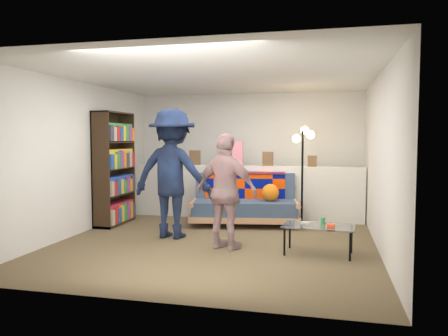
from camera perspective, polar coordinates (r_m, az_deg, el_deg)
name	(u,v)px	position (r m, az deg, el deg)	size (l,w,h in m)	color
ground	(218,240)	(6.56, -0.82, -9.43)	(5.00, 5.00, 0.00)	brown
room_shell	(225,128)	(6.84, 0.14, 5.24)	(4.60, 5.05, 2.45)	silver
half_wall_ledge	(241,192)	(8.20, 2.27, -3.17)	(4.45, 0.15, 1.00)	silver
ledge_decor	(229,156)	(8.17, 0.69, 1.57)	(2.97, 0.02, 0.45)	brown
futon_sofa	(246,203)	(7.67, 2.85, -4.62)	(1.98, 1.18, 0.80)	tan
bookshelf	(114,172)	(7.90, -14.15, -0.52)	(0.33, 0.98, 1.96)	black
coffee_table	(319,227)	(5.86, 12.30, -7.58)	(0.95, 0.58, 0.47)	black
floor_lamp	(303,155)	(7.67, 10.31, 1.65)	(0.38, 0.31, 1.72)	black
person_left	(172,174)	(6.67, -6.75, -0.72)	(1.26, 0.73, 1.96)	black
person_right	(226,192)	(5.92, 0.31, -3.09)	(0.93, 0.39, 1.58)	pink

